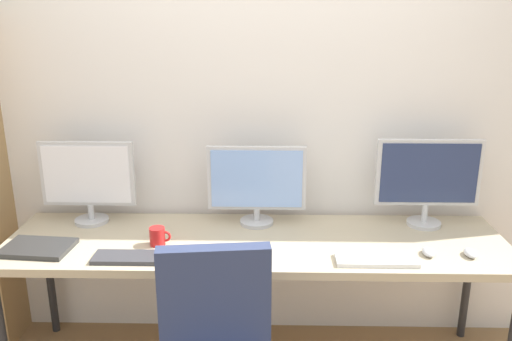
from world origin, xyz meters
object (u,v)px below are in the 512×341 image
(monitor_right, at_px, (428,178))
(mouse_right_side, at_px, (428,252))
(keyboard_right, at_px, (376,260))
(coffee_mug, at_px, (158,236))
(monitor_left, at_px, (88,179))
(mouse_left_side, at_px, (470,253))
(desk, at_px, (256,248))
(laptop_closed, at_px, (38,248))
(keyboard_left, at_px, (134,257))
(monitor_center, at_px, (257,183))

(monitor_right, relative_size, mouse_right_side, 5.70)
(keyboard_right, xyz_separation_m, coffee_mug, (-1.04, 0.16, 0.04))
(monitor_left, bearing_deg, monitor_right, 0.00)
(monitor_right, relative_size, mouse_left_side, 5.70)
(desk, xyz_separation_m, laptop_closed, (-1.05, -0.14, 0.06))
(monitor_right, bearing_deg, mouse_right_side, -102.39)
(desk, distance_m, monitor_right, 0.98)
(mouse_left_side, bearing_deg, laptop_closed, 179.44)
(keyboard_left, xyz_separation_m, mouse_right_side, (1.38, 0.07, 0.01))
(monitor_center, distance_m, monitor_right, 0.90)
(monitor_left, distance_m, keyboard_right, 1.54)
(monitor_right, height_order, laptop_closed, monitor_right)
(keyboard_left, bearing_deg, monitor_center, 38.30)
(monitor_center, height_order, mouse_left_side, monitor_center)
(desk, relative_size, mouse_right_side, 26.23)
(monitor_right, xyz_separation_m, keyboard_right, (-0.34, -0.44, -0.26))
(monitor_left, relative_size, monitor_center, 0.96)
(monitor_left, bearing_deg, coffee_mug, -33.85)
(desk, relative_size, laptop_closed, 7.87)
(desk, height_order, keyboard_right, keyboard_right)
(desk, height_order, coffee_mug, coffee_mug)
(monitor_right, height_order, mouse_right_side, monitor_right)
(keyboard_left, height_order, mouse_left_side, mouse_left_side)
(mouse_right_side, bearing_deg, mouse_left_side, -2.00)
(desk, height_order, monitor_right, monitor_right)
(keyboard_left, relative_size, coffee_mug, 3.58)
(keyboard_left, xyz_separation_m, laptop_closed, (-0.49, 0.09, 0.00))
(mouse_right_side, height_order, coffee_mug, coffee_mug)
(monitor_right, bearing_deg, monitor_center, -180.00)
(keyboard_right, xyz_separation_m, laptop_closed, (-1.61, 0.09, 0.00))
(coffee_mug, bearing_deg, mouse_left_side, -3.57)
(monitor_left, relative_size, coffee_mug, 4.70)
(desk, bearing_deg, keyboard_right, -22.33)
(desk, bearing_deg, coffee_mug, -171.80)
(laptop_closed, bearing_deg, monitor_left, 72.13)
(monitor_right, bearing_deg, keyboard_right, -127.55)
(desk, xyz_separation_m, coffee_mug, (-0.48, -0.07, 0.09))
(mouse_right_side, xyz_separation_m, coffee_mug, (-1.30, 0.09, 0.03))
(keyboard_left, relative_size, mouse_right_side, 3.96)
(desk, distance_m, monitor_left, 0.97)
(monitor_right, xyz_separation_m, mouse_left_side, (0.11, -0.37, -0.25))
(desk, xyz_separation_m, monitor_left, (-0.90, 0.21, 0.29))
(keyboard_right, bearing_deg, monitor_left, 163.15)
(laptop_closed, distance_m, coffee_mug, 0.57)
(mouse_right_side, xyz_separation_m, laptop_closed, (-1.87, 0.01, -0.00))
(keyboard_left, height_order, mouse_right_side, mouse_right_side)
(laptop_closed, bearing_deg, monitor_right, 15.25)
(monitor_right, distance_m, mouse_right_side, 0.45)
(keyboard_left, xyz_separation_m, mouse_left_side, (1.57, 0.07, 0.01))
(monitor_center, height_order, keyboard_right, monitor_center)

